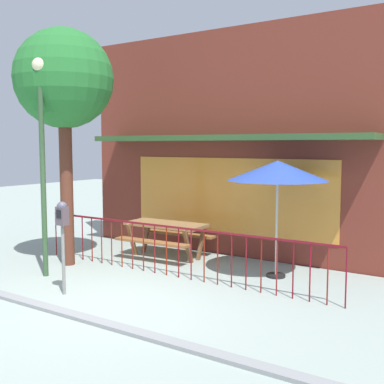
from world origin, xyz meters
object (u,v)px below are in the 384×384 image
picnic_table_left (166,230)px  parking_meter_near (62,223)px  street_tree (64,82)px  street_lamp (42,136)px  patio_umbrella (278,171)px

picnic_table_left → parking_meter_near: (0.16, -3.08, 0.60)m
street_tree → street_lamp: size_ratio=1.18×
picnic_table_left → street_tree: street_tree is taller
picnic_table_left → patio_umbrella: (2.68, -0.13, 1.39)m
patio_umbrella → picnic_table_left: bearing=177.1°
picnic_table_left → street_lamp: street_lamp is taller
street_lamp → patio_umbrella: bearing=32.5°
parking_meter_near → patio_umbrella: bearing=49.3°
patio_umbrella → street_lamp: 4.43m
patio_umbrella → street_tree: (-4.01, -1.51, 1.76)m
street_lamp → parking_meter_near: bearing=-26.7°
parking_meter_near → street_lamp: 1.95m
picnic_table_left → parking_meter_near: parking_meter_near is taller
parking_meter_near → street_lamp: size_ratio=0.38×
picnic_table_left → patio_umbrella: bearing=-2.9°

